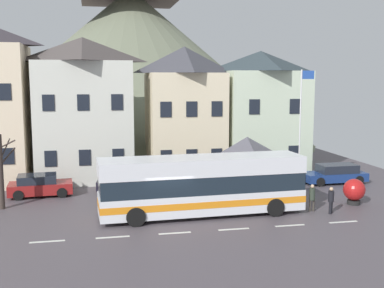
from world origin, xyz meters
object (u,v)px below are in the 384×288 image
(parked_car_01, at_px, (270,176))
(flagpole, at_px, (301,121))
(parked_car_02, at_px, (128,182))
(harbour_buoy, at_px, (354,190))
(parked_car_04, at_px, (335,174))
(townhouse_03, at_px, (260,112))
(pedestrian_02, at_px, (287,189))
(public_bench, at_px, (210,181))
(hilltop_castle, at_px, (131,63))
(pedestrian_01, at_px, (259,189))
(townhouse_02, at_px, (185,112))
(parked_car_00, at_px, (40,185))
(bare_tree_00, at_px, (0,170))
(bus_shelter, at_px, (247,148))
(pedestrian_03, at_px, (331,200))
(townhouse_01, at_px, (84,109))
(pedestrian_00, at_px, (312,196))
(transit_bus, at_px, (202,186))

(parked_car_01, bearing_deg, flagpole, -41.00)
(parked_car_02, xyz_separation_m, harbour_buoy, (13.06, -6.21, 0.21))
(flagpole, bearing_deg, parked_car_04, 19.09)
(parked_car_01, bearing_deg, townhouse_03, 75.99)
(parked_car_01, relative_size, pedestrian_02, 2.61)
(parked_car_01, distance_m, public_bench, 4.37)
(hilltop_castle, relative_size, pedestrian_01, 27.41)
(townhouse_02, relative_size, parked_car_00, 2.44)
(flagpole, xyz_separation_m, bare_tree_00, (-19.07, -1.32, -2.33))
(bus_shelter, xyz_separation_m, bare_tree_00, (-14.94, -0.36, -0.78))
(parked_car_02, xyz_separation_m, flagpole, (11.63, -1.61, 3.99))
(hilltop_castle, bearing_deg, harbour_buoy, -71.38)
(parked_car_01, distance_m, pedestrian_03, 7.47)
(townhouse_01, xyz_separation_m, parked_car_04, (17.67, -5.43, -4.59))
(townhouse_01, distance_m, pedestrian_00, 18.03)
(townhouse_01, distance_m, townhouse_03, 13.84)
(flagpole, relative_size, harbour_buoy, 5.23)
(bus_shelter, relative_size, public_bench, 2.26)
(transit_bus, distance_m, flagpole, 9.88)
(transit_bus, distance_m, bus_shelter, 5.76)
(parked_car_04, xyz_separation_m, pedestrian_02, (-5.56, -4.36, 0.12))
(pedestrian_01, bearing_deg, townhouse_02, 106.76)
(parked_car_02, distance_m, flagpole, 12.40)
(parked_car_00, bearing_deg, harbour_buoy, -21.65)
(pedestrian_02, xyz_separation_m, pedestrian_03, (1.39, -2.91, 0.01))
(townhouse_03, xyz_separation_m, pedestrian_00, (-1.16, -12.16, -3.93))
(parked_car_04, relative_size, bare_tree_00, 0.95)
(parked_car_00, relative_size, pedestrian_01, 2.61)
(townhouse_01, height_order, harbour_buoy, townhouse_01)
(parked_car_04, height_order, pedestrian_02, pedestrian_02)
(parked_car_02, distance_m, pedestrian_00, 12.20)
(pedestrian_02, bearing_deg, townhouse_03, 80.13)
(hilltop_castle, height_order, parked_car_01, hilltop_castle)
(parked_car_01, distance_m, parked_car_04, 4.91)
(townhouse_03, relative_size, parked_car_04, 2.14)
(parked_car_00, bearing_deg, townhouse_01, 57.07)
(pedestrian_03, bearing_deg, parked_car_01, 95.69)
(townhouse_02, xyz_separation_m, parked_car_00, (-10.40, -4.58, -4.28))
(hilltop_castle, xyz_separation_m, transit_bus, (1.25, -32.08, -7.68))
(transit_bus, relative_size, public_bench, 6.76)
(parked_car_02, height_order, public_bench, parked_car_02)
(townhouse_03, relative_size, parked_car_00, 2.38)
(pedestrian_00, bearing_deg, hilltop_castle, 102.99)
(townhouse_01, xyz_separation_m, parked_car_01, (12.77, -5.27, -4.60))
(townhouse_01, xyz_separation_m, parked_car_00, (-2.85, -5.08, -4.58))
(transit_bus, xyz_separation_m, parked_car_02, (-3.62, 6.58, -1.00))
(parked_car_01, xyz_separation_m, flagpole, (1.63, -1.29, 3.98))
(townhouse_03, bearing_deg, flagpole, -85.13)
(parked_car_02, bearing_deg, parked_car_04, 5.97)
(bus_shelter, xyz_separation_m, parked_car_02, (-7.50, 2.57, -2.44))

